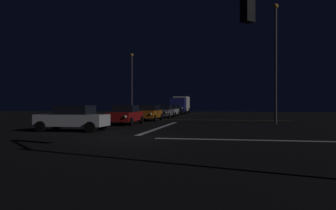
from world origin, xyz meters
TOP-DOWN VIEW (x-y plane):
  - ground at (0.00, 0.00)m, footprint 120.00×120.00m
  - stop_line_north at (0.00, 7.53)m, footprint 0.35×12.83m
  - centre_line_ns at (0.00, 19.13)m, footprint 22.00×0.15m
  - crosswalk_bar_east at (7.63, 0.00)m, footprint 12.83×0.40m
  - sedan_red at (-3.41, 9.93)m, footprint 2.02×4.33m
  - sedan_orange at (-3.07, 16.67)m, footprint 2.02×4.33m
  - sedan_gray at (-2.87, 23.26)m, footprint 2.02×4.33m
  - sedan_silver at (-3.12, 29.58)m, footprint 2.02×4.33m
  - sedan_black at (-3.46, 35.33)m, footprint 2.02×4.33m
  - box_truck at (-3.50, 42.55)m, footprint 2.68×8.28m
  - sedan_white_crossing at (-4.62, 3.21)m, footprint 4.33×2.02m
  - traffic_signal_se at (6.68, -6.68)m, footprint 3.07×3.07m
  - streetlamp_right_near at (8.63, 13.13)m, footprint 0.44×0.44m
  - streetlamp_left_far at (-8.63, 29.13)m, footprint 0.44×0.44m

SIDE VIEW (x-z plane):
  - ground at x=0.00m, z-range -0.10..0.00m
  - stop_line_north at x=0.00m, z-range 0.00..0.01m
  - centre_line_ns at x=0.00m, z-range 0.00..0.01m
  - crosswalk_bar_east at x=7.63m, z-range 0.00..0.01m
  - sedan_red at x=-3.41m, z-range 0.02..1.59m
  - sedan_orange at x=-3.07m, z-range 0.02..1.59m
  - sedan_gray at x=-2.87m, z-range 0.02..1.59m
  - sedan_silver at x=-3.12m, z-range 0.02..1.59m
  - sedan_black at x=-3.46m, z-range 0.02..1.59m
  - sedan_white_crossing at x=-4.62m, z-range 0.02..1.59m
  - box_truck at x=-3.50m, z-range 0.17..3.25m
  - traffic_signal_se at x=6.68m, z-range 1.06..6.58m
  - streetlamp_left_far at x=-8.63m, z-range 0.69..9.56m
  - streetlamp_right_near at x=8.63m, z-range 0.71..10.77m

